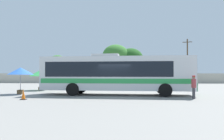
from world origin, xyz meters
TOP-DOWN VIEW (x-y plane):
  - ground_plane at (0.00, 10.00)m, footprint 300.00×300.00m
  - perimeter_wall at (0.00, 23.33)m, footprint 80.00×0.30m
  - coach_bus_silver_green at (0.00, 0.49)m, footprint 12.54×3.40m
  - attendant_by_bus_door at (5.65, -2.15)m, footprint 0.46×0.46m
  - vendor_umbrella_near_gate_blue at (-8.29, 0.98)m, footprint 2.24×2.24m
  - vendor_umbrella_secondary_green at (-8.09, 5.41)m, footprint 2.50×2.50m
  - parked_car_leftmost_maroon at (-8.47, 20.29)m, footprint 4.16×1.99m
  - parked_car_second_red at (-2.63, 19.76)m, footprint 4.41×2.21m
  - parked_car_third_silver at (2.72, 19.49)m, footprint 4.31×2.22m
  - parked_car_rightmost_black at (10.40, 19.74)m, footprint 4.28×2.28m
  - utility_pole_near at (13.23, 26.33)m, footprint 1.76×0.61m
  - roadside_tree_left at (-13.56, 29.87)m, footprint 4.09×4.09m
  - roadside_tree_midleft at (-0.91, 28.88)m, footprint 5.53×5.53m
  - roadside_tree_midright at (2.27, 29.85)m, footprint 5.35×5.35m
  - traffic_cone_on_apron at (-6.13, -3.17)m, footprint 0.36×0.36m

SIDE VIEW (x-z plane):
  - ground_plane at x=0.00m, z-range 0.00..0.00m
  - traffic_cone_on_apron at x=-6.13m, z-range -0.01..0.63m
  - parked_car_third_silver at x=2.72m, z-range 0.04..1.54m
  - parked_car_rightmost_black at x=10.40m, z-range 0.04..1.56m
  - parked_car_leftmost_maroon at x=-8.47m, z-range 0.04..1.56m
  - parked_car_second_red at x=-2.63m, z-range 0.04..1.59m
  - perimeter_wall at x=0.00m, z-range 0.00..1.81m
  - attendant_by_bus_door at x=5.65m, z-range 0.11..1.76m
  - coach_bus_silver_green at x=0.00m, z-range 0.12..3.53m
  - vendor_umbrella_secondary_green at x=-8.09m, z-range 0.73..2.93m
  - vendor_umbrella_near_gate_blue at x=-8.29m, z-range 0.81..3.12m
  - roadside_tree_left at x=-13.56m, z-range 1.13..6.88m
  - utility_pole_near at x=13.23m, z-range 0.18..8.72m
  - roadside_tree_midright at x=2.27m, z-range 1.30..8.48m
  - roadside_tree_midleft at x=-0.91m, z-range 1.57..9.44m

